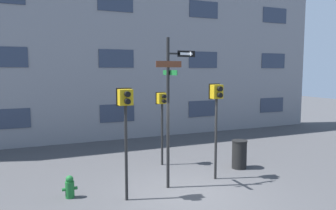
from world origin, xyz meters
TOP-DOWN VIEW (x-y plane):
  - ground_plane at (0.00, 0.00)m, footprint 60.00×60.00m
  - building_facade at (-0.00, 8.06)m, footprint 24.00×0.63m
  - street_sign_pole at (-0.29, 0.63)m, footprint 1.23×0.96m
  - pedestrian_signal_left at (-1.73, 0.22)m, footprint 0.41×0.40m
  - pedestrian_signal_right at (1.33, 0.75)m, footprint 0.39×0.40m
  - pedestrian_signal_across at (0.37, 2.86)m, footprint 0.38×0.40m
  - fire_hydrant at (-3.09, 0.99)m, footprint 0.40×0.24m
  - trash_bin at (2.70, 1.41)m, footprint 0.54×0.54m

SIDE VIEW (x-z plane):
  - ground_plane at x=0.00m, z-range 0.00..0.00m
  - fire_hydrant at x=-3.09m, z-range -0.01..0.60m
  - trash_bin at x=2.70m, z-range 0.00..1.00m
  - pedestrian_signal_across at x=0.37m, z-range 0.75..3.40m
  - pedestrian_signal_left at x=-1.73m, z-range 0.87..3.84m
  - pedestrian_signal_right at x=1.33m, z-range 0.87..3.89m
  - street_sign_pole at x=-0.29m, z-range 0.36..4.71m
  - building_facade at x=0.00m, z-range 0.00..13.31m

